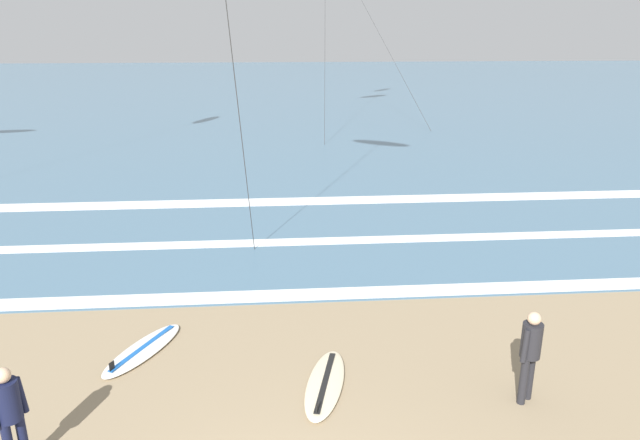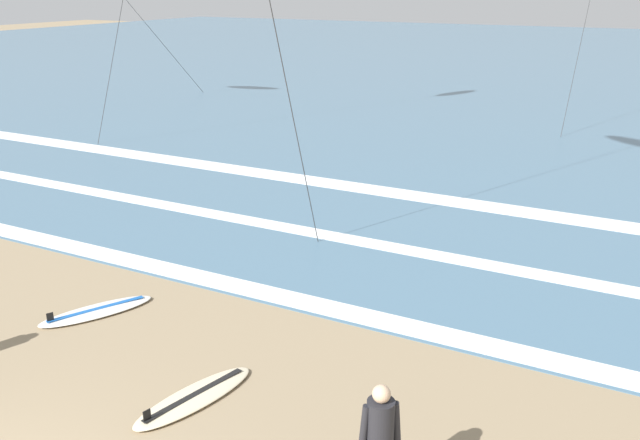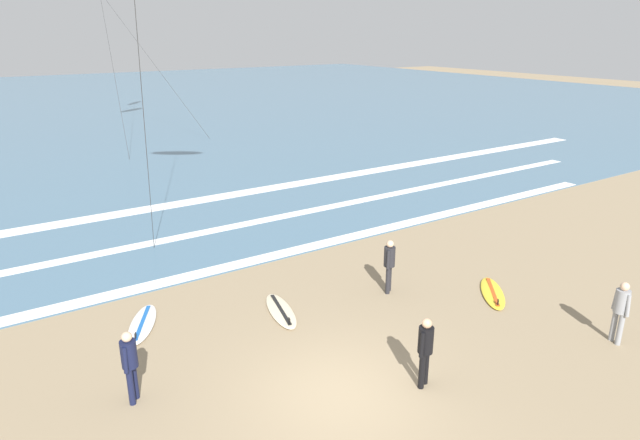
{
  "view_description": "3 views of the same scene",
  "coord_description": "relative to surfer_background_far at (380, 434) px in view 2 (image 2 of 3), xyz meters",
  "views": [
    {
      "loc": [
        -0.03,
        -4.69,
        5.81
      ],
      "look_at": [
        0.86,
        6.69,
        2.01
      ],
      "focal_mm": 32.74,
      "sensor_mm": 36.0,
      "label": 1
    },
    {
      "loc": [
        6.3,
        -2.86,
        5.82
      ],
      "look_at": [
        1.41,
        6.45,
        2.09
      ],
      "focal_mm": 37.87,
      "sensor_mm": 36.0,
      "label": 2
    },
    {
      "loc": [
        -5.72,
        -7.85,
        7.2
      ],
      "look_at": [
        3.3,
        5.77,
        1.57
      ],
      "focal_mm": 31.04,
      "sensor_mm": 36.0,
      "label": 3
    }
  ],
  "objects": [
    {
      "name": "surfer_background_far",
      "position": [
        0.0,
        0.0,
        0.0
      ],
      "size": [
        0.45,
        0.39,
        1.6
      ],
      "color": "#232328",
      "rests_on": "ground"
    },
    {
      "name": "surfboard_left_pile",
      "position": [
        -6.52,
        2.01,
        -0.91
      ],
      "size": [
        1.5,
        2.14,
        0.25
      ],
      "color": "silver",
      "rests_on": "ground"
    },
    {
      "name": "wave_foam_outer_break",
      "position": [
        -4.36,
        11.62,
        -0.94
      ],
      "size": [
        59.62,
        0.93,
        0.01
      ],
      "primitive_type": "cube",
      "color": "white",
      "rests_on": "ocean_surface"
    },
    {
      "name": "wave_foam_shoreline",
      "position": [
        -4.87,
        4.19,
        -0.94
      ],
      "size": [
        40.37,
        0.61,
        0.01
      ],
      "primitive_type": "cube",
      "color": "white",
      "rests_on": "ocean_surface"
    },
    {
      "name": "wave_foam_mid_break",
      "position": [
        -2.02,
        7.62,
        -0.94
      ],
      "size": [
        42.37,
        0.58,
        0.01
      ],
      "primitive_type": "cube",
      "color": "white",
      "rests_on": "ocean_surface"
    },
    {
      "name": "ocean_surface",
      "position": [
        -3.92,
        48.79,
        -0.95
      ],
      "size": [
        140.0,
        90.0,
        0.01
      ],
      "primitive_type": "cube",
      "color": "slate",
      "rests_on": "ground"
    },
    {
      "name": "surfboard_right_spare",
      "position": [
        -3.2,
        0.65,
        -0.91
      ],
      "size": [
        1.08,
        2.18,
        0.25
      ],
      "color": "beige",
      "rests_on": "ground"
    }
  ]
}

